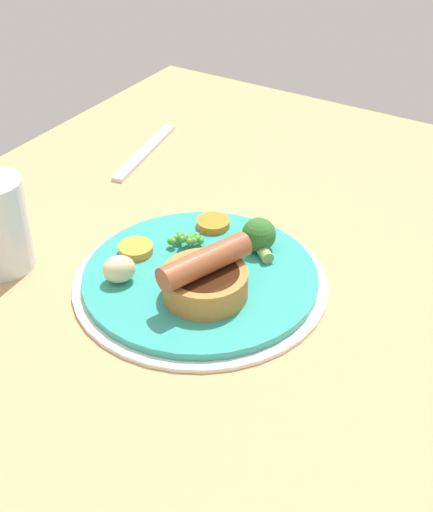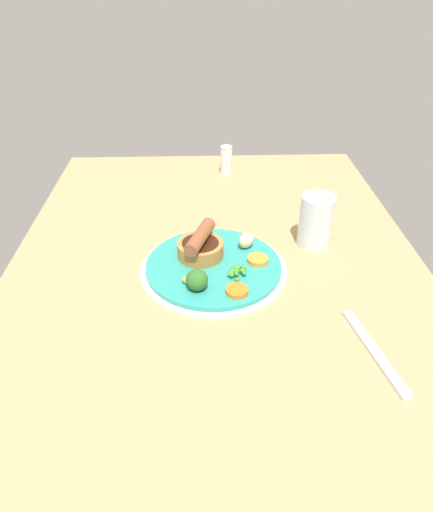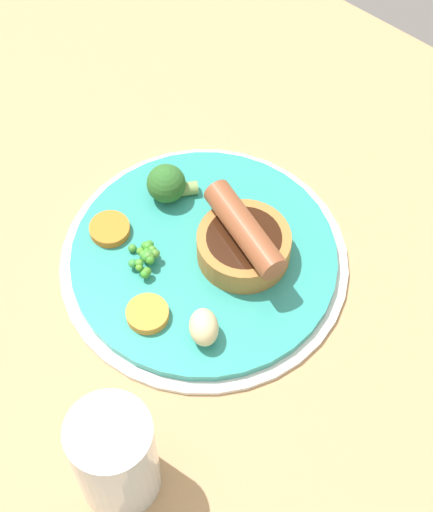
% 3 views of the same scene
% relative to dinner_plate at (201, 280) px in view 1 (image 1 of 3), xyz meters
% --- Properties ---
extents(dining_table, '(1.10, 0.80, 0.03)m').
position_rel_dinner_plate_xyz_m(dining_table, '(-0.02, 0.01, -0.02)').
color(dining_table, tan).
rests_on(dining_table, ground).
extents(dinner_plate, '(0.28, 0.28, 0.01)m').
position_rel_dinner_plate_xyz_m(dinner_plate, '(0.00, 0.00, 0.00)').
color(dinner_plate, silver).
rests_on(dinner_plate, dining_table).
extents(sausage_pudding, '(0.11, 0.09, 0.06)m').
position_rel_dinner_plate_xyz_m(sausage_pudding, '(-0.03, -0.02, 0.03)').
color(sausage_pudding, '#AD7538').
rests_on(sausage_pudding, dinner_plate).
extents(pea_pile, '(0.04, 0.04, 0.02)m').
position_rel_dinner_plate_xyz_m(pea_pile, '(0.04, 0.04, 0.02)').
color(pea_pile, '#418726').
rests_on(pea_pile, dinner_plate).
extents(broccoli_floret_near, '(0.04, 0.05, 0.04)m').
position_rel_dinner_plate_xyz_m(broccoli_floret_near, '(0.07, -0.03, 0.03)').
color(broccoli_floret_near, '#2D6628').
rests_on(broccoli_floret_near, dinner_plate).
extents(potato_chunk_0, '(0.04, 0.04, 0.03)m').
position_rel_dinner_plate_xyz_m(potato_chunk_0, '(-0.06, 0.07, 0.02)').
color(potato_chunk_0, beige).
rests_on(potato_chunk_0, dinner_plate).
extents(carrot_slice_0, '(0.05, 0.05, 0.01)m').
position_rel_dinner_plate_xyz_m(carrot_slice_0, '(-0.00, 0.08, 0.01)').
color(carrot_slice_0, orange).
rests_on(carrot_slice_0, dinner_plate).
extents(carrot_slice_1, '(0.06, 0.06, 0.01)m').
position_rel_dinner_plate_xyz_m(carrot_slice_1, '(0.09, 0.04, 0.01)').
color(carrot_slice_1, orange).
rests_on(carrot_slice_1, dinner_plate).
extents(fork, '(0.18, 0.05, 0.01)m').
position_rel_dinner_plate_xyz_m(fork, '(0.22, 0.23, -0.00)').
color(fork, silver).
rests_on(fork, dining_table).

